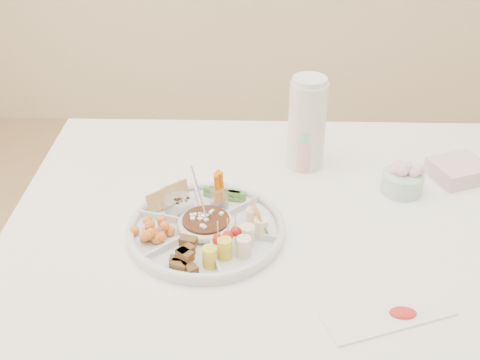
{
  "coord_description": "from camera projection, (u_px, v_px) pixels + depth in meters",
  "views": [
    {
      "loc": [
        -0.14,
        -1.27,
        1.66
      ],
      "look_at": [
        -0.17,
        -0.0,
        0.85
      ],
      "focal_mm": 45.0,
      "sensor_mm": 36.0,
      "label": 1
    }
  ],
  "objects": [
    {
      "name": "flower_bowl",
      "position": [
        403.0,
        178.0,
        1.61
      ],
      "size": [
        0.14,
        0.14,
        0.08
      ],
      "primitive_type": "cylinder",
      "rotation": [
        0.0,
        0.0,
        -0.34
      ],
      "color": "#8BB197",
      "rests_on": "dining_table"
    },
    {
      "name": "cup_stack",
      "position": [
        306.0,
        138.0,
        1.68
      ],
      "size": [
        0.08,
        0.08,
        0.2
      ],
      "primitive_type": "cylinder",
      "rotation": [
        0.0,
        0.0,
        -0.19
      ],
      "color": "silver",
      "rests_on": "dining_table"
    },
    {
      "name": "carrot_cucumber",
      "position": [
        223.0,
        184.0,
        1.54
      ],
      "size": [
        0.12,
        0.12,
        0.09
      ],
      "primitive_type": null,
      "rotation": [
        0.0,
        0.0,
        -0.28
      ],
      "color": "#D96600",
      "rests_on": "party_tray"
    },
    {
      "name": "party_tray",
      "position": [
        206.0,
        226.0,
        1.46
      ],
      "size": [
        0.47,
        0.47,
        0.04
      ],
      "primitive_type": "cylinder",
      "rotation": [
        0.0,
        0.0,
        -0.28
      ],
      "color": "white",
      "rests_on": "dining_table"
    },
    {
      "name": "tortillas",
      "position": [
        258.0,
        213.0,
        1.47
      ],
      "size": [
        0.13,
        0.13,
        0.06
      ],
      "primitive_type": null,
      "rotation": [
        0.0,
        0.0,
        -0.28
      ],
      "color": "brown",
      "rests_on": "party_tray"
    },
    {
      "name": "pita_raisins",
      "position": [
        173.0,
        197.0,
        1.53
      ],
      "size": [
        0.13,
        0.13,
        0.06
      ],
      "primitive_type": null,
      "rotation": [
        0.0,
        0.0,
        -0.28
      ],
      "color": "tan",
      "rests_on": "party_tray"
    },
    {
      "name": "bean_dip",
      "position": [
        206.0,
        224.0,
        1.46
      ],
      "size": [
        0.14,
        0.14,
        0.04
      ],
      "primitive_type": "cylinder",
      "rotation": [
        0.0,
        0.0,
        -0.28
      ],
      "color": "#3A1B0E",
      "rests_on": "party_tray"
    },
    {
      "name": "thermos",
      "position": [
        307.0,
        122.0,
        1.68
      ],
      "size": [
        0.12,
        0.12,
        0.28
      ],
      "primitive_type": "cylinder",
      "rotation": [
        0.0,
        0.0,
        -0.11
      ],
      "color": "beige",
      "rests_on": "dining_table"
    },
    {
      "name": "napkin_stack",
      "position": [
        458.0,
        170.0,
        1.68
      ],
      "size": [
        0.18,
        0.17,
        0.05
      ],
      "primitive_type": "cube",
      "rotation": [
        0.0,
        0.0,
        0.38
      ],
      "color": "beige",
      "rests_on": "dining_table"
    },
    {
      "name": "banana_tomato",
      "position": [
        242.0,
        239.0,
        1.36
      ],
      "size": [
        0.14,
        0.14,
        0.09
      ],
      "primitive_type": null,
      "rotation": [
        0.0,
        0.0,
        -0.28
      ],
      "color": "#E7CA73",
      "rests_on": "party_tray"
    },
    {
      "name": "cherries",
      "position": [
        152.0,
        229.0,
        1.43
      ],
      "size": [
        0.13,
        0.13,
        0.04
      ],
      "primitive_type": null,
      "rotation": [
        0.0,
        0.0,
        -0.28
      ],
      "color": "#FFA832",
      "rests_on": "party_tray"
    },
    {
      "name": "dining_table",
      "position": [
        299.0,
        317.0,
        1.76
      ],
      "size": [
        1.52,
        1.02,
        0.76
      ],
      "primitive_type": "cube",
      "color": "white",
      "rests_on": "floor"
    },
    {
      "name": "placemat",
      "position": [
        388.0,
        315.0,
        1.24
      ],
      "size": [
        0.29,
        0.18,
        0.01
      ],
      "primitive_type": "cube",
      "rotation": [
        0.0,
        0.0,
        0.35
      ],
      "color": "white",
      "rests_on": "dining_table"
    },
    {
      "name": "granola_chunks",
      "position": [
        186.0,
        255.0,
        1.35
      ],
      "size": [
        0.13,
        0.13,
        0.05
      ],
      "primitive_type": null,
      "rotation": [
        0.0,
        0.0,
        -0.28
      ],
      "color": "#462C1B",
      "rests_on": "party_tray"
    }
  ]
}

